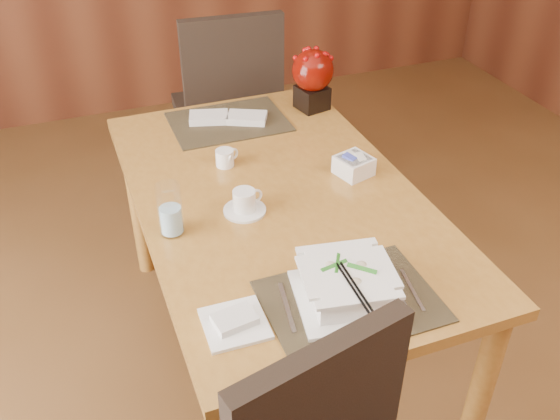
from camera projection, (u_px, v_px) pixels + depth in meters
name	position (u px, v px, depth m)	size (l,w,h in m)	color
dining_table	(277.00, 218.00, 2.12)	(0.90, 1.50, 0.75)	#AA742F
placemat_near	(351.00, 301.00, 1.64)	(0.45, 0.33, 0.01)	black
placemat_far	(229.00, 122.00, 2.48)	(0.45, 0.33, 0.01)	black
soup_setting	(347.00, 286.00, 1.61)	(0.30, 0.30, 0.11)	white
coffee_cup	(244.00, 203.00, 1.96)	(0.14, 0.14, 0.08)	white
water_glass	(170.00, 210.00, 1.84)	(0.07, 0.07, 0.17)	silver
creamer_jug	(225.00, 158.00, 2.19)	(0.08, 0.08, 0.06)	white
sugar_caddy	(354.00, 166.00, 2.14)	(0.11, 0.11, 0.07)	white
berry_decor	(313.00, 76.00, 2.51)	(0.17, 0.17, 0.25)	black
napkins_far	(231.00, 118.00, 2.47)	(0.30, 0.11, 0.03)	white
bread_plate	(235.00, 324.00, 1.57)	(0.16, 0.16, 0.01)	white
far_chair	(229.00, 101.00, 3.02)	(0.52, 0.52, 1.04)	black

